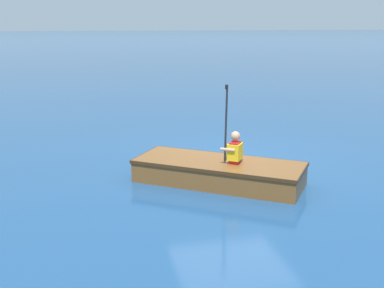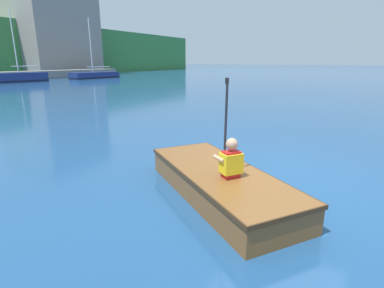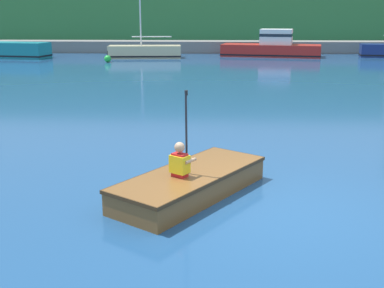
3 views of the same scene
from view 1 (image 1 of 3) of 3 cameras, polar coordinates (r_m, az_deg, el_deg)
name	(u,v)px [view 1 (image 1 of 3)]	position (r m, az deg, el deg)	size (l,w,h in m)	color
ground_plane	(233,160)	(10.30, 4.90, -1.94)	(300.00, 300.00, 0.00)	navy
rowboat_foreground	(216,170)	(8.79, 2.91, -3.15)	(2.68, 3.16, 0.42)	brown
person_paddler	(235,148)	(8.57, 5.06, -0.52)	(0.45, 0.45, 1.40)	red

